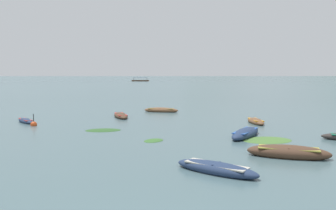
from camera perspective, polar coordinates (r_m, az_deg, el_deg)
The scene contains 15 objects.
ground_plane at distance 1506.93m, azimuth -5.85°, elevation 4.96°, with size 6000.00×6000.00×0.00m, color #476066.
mountain_2 at distance 2182.79m, azimuth -15.24°, elevation 11.63°, with size 2075.84×2075.84×514.36m, color slate.
mountain_3 at distance 2050.62m, azimuth 3.75°, elevation 8.64°, with size 882.77×882.77×258.50m, color #56665B.
rowboat_0 at distance 18.29m, azimuth 19.67°, elevation -7.55°, with size 4.28×2.86×0.77m.
rowboat_1 at distance 33.33m, azimuth -7.98°, elevation -1.79°, with size 1.95×4.06×0.53m.
rowboat_2 at distance 29.98m, azimuth 14.61°, elevation -2.69°, with size 1.15×3.35×0.53m.
rowboat_4 at distance 23.45m, azimuth 12.97°, elevation -4.69°, with size 3.58×4.30×0.68m.
rowboat_5 at distance 14.76m, azimuth 8.14°, elevation -10.57°, with size 3.56×3.36×0.57m.
rowboat_6 at distance 31.98m, azimuth -22.95°, elevation -2.49°, with size 2.35×2.99×0.45m.
rowboat_7 at distance 37.81m, azimuth -1.18°, elevation -0.88°, with size 4.07×2.45×0.62m.
ferry_0 at distance 215.55m, azimuth -4.69°, elevation 4.14°, with size 11.18×4.36×2.54m.
mooring_buoy at distance 29.68m, azimuth -21.76°, elevation -3.07°, with size 0.51×0.51×1.13m.
weed_patch_0 at distance 21.45m, azimuth -2.44°, elevation -6.05°, with size 1.47×1.06×0.14m, color #38662D.
weed_patch_2 at distance 25.80m, azimuth -10.92°, elevation -4.23°, with size 2.63×1.65×0.14m, color #2D5628.
weed_patch_4 at distance 22.49m, azimuth 16.36°, elevation -5.73°, with size 3.22×2.40×0.14m, color #477033.
Camera 1 is at (-0.44, -6.92, 4.17)m, focal length 36.05 mm.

